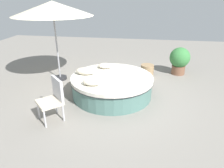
{
  "coord_description": "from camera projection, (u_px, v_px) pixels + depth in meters",
  "views": [
    {
      "loc": [
        -0.82,
        5.13,
        2.67
      ],
      "look_at": [
        0.0,
        0.0,
        0.35
      ],
      "focal_mm": 32.57,
      "sensor_mm": 36.0,
      "label": 1
    }
  ],
  "objects": [
    {
      "name": "round_bed",
      "position": [
        112.0,
        86.0,
        5.72
      ],
      "size": [
        2.29,
        2.29,
        0.58
      ],
      "color": "#4C726B",
      "rests_on": "ground_plane"
    },
    {
      "name": "ground_plane",
      "position": [
        112.0,
        95.0,
        5.84
      ],
      "size": [
        16.0,
        16.0,
        0.0
      ],
      "primitive_type": "plane",
      "color": "gray"
    },
    {
      "name": "patio_chair",
      "position": [
        53.0,
        97.0,
        4.53
      ],
      "size": [
        0.72,
        0.72,
        0.98
      ],
      "rotation": [
        0.0,
        0.0,
        -0.79
      ],
      "color": "#B7B7BC",
      "rests_on": "ground_plane"
    },
    {
      "name": "throw_pillow_1",
      "position": [
        85.0,
        71.0,
        5.7
      ],
      "size": [
        0.55,
        0.29,
        0.2
      ],
      "primitive_type": "ellipsoid",
      "color": "beige",
      "rests_on": "round_bed"
    },
    {
      "name": "patio_umbrella",
      "position": [
        53.0,
        9.0,
        6.01
      ],
      "size": [
        2.41,
        2.41,
        2.48
      ],
      "color": "#262628",
      "rests_on": "ground_plane"
    },
    {
      "name": "planter",
      "position": [
        180.0,
        59.0,
        7.16
      ],
      "size": [
        0.7,
        0.7,
        0.96
      ],
      "color": "brown",
      "rests_on": "ground_plane"
    },
    {
      "name": "side_table",
      "position": [
        147.0,
        70.0,
        7.13
      ],
      "size": [
        0.45,
        0.45,
        0.4
      ],
      "primitive_type": "cylinder",
      "color": "#997A56",
      "rests_on": "ground_plane"
    },
    {
      "name": "throw_pillow_0",
      "position": [
        105.0,
        66.0,
        6.19
      ],
      "size": [
        0.42,
        0.31,
        0.15
      ],
      "primitive_type": "ellipsoid",
      "color": "beige",
      "rests_on": "round_bed"
    },
    {
      "name": "throw_pillow_2",
      "position": [
        92.0,
        82.0,
        5.03
      ],
      "size": [
        0.47,
        0.29,
        0.19
      ],
      "primitive_type": "ellipsoid",
      "color": "beige",
      "rests_on": "round_bed"
    }
  ]
}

